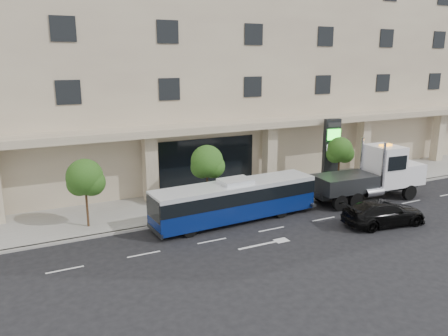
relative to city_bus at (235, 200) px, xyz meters
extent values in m
plane|color=black|center=(1.32, -0.76, -1.42)|extent=(120.00, 120.00, 0.00)
cube|color=gray|center=(1.32, 4.24, -1.35)|extent=(120.00, 6.00, 0.15)
cube|color=gray|center=(1.32, 1.24, -1.35)|extent=(120.00, 0.30, 0.15)
cube|color=tan|center=(1.32, 14.74, 8.58)|extent=(60.00, 15.00, 20.00)
cube|color=tan|center=(1.32, 6.04, 3.78)|extent=(60.00, 2.80, 0.50)
cube|color=black|center=(1.32, 7.21, 0.73)|extent=(8.00, 0.12, 4.00)
cube|color=tan|center=(-3.68, 6.04, 1.18)|extent=(0.90, 0.90, 4.90)
cube|color=tan|center=(6.32, 6.04, 1.18)|extent=(0.90, 0.90, 4.90)
cube|color=tan|center=(16.32, 6.04, 1.18)|extent=(0.90, 0.90, 4.90)
cube|color=tan|center=(26.32, 6.04, 1.18)|extent=(0.90, 0.90, 4.90)
cylinder|color=#422B19|center=(-8.68, 2.84, 0.13)|extent=(0.14, 0.14, 2.80)
sphere|color=#1A4413|center=(-8.68, 2.84, 1.85)|extent=(2.20, 2.20, 2.20)
sphere|color=#1A4413|center=(-8.33, 2.64, 1.53)|extent=(1.65, 1.65, 1.65)
sphere|color=#1A4413|center=(-8.98, 3.04, 1.45)|extent=(1.54, 1.54, 1.54)
cylinder|color=#422B19|center=(-0.68, 2.84, 0.20)|extent=(0.14, 0.14, 2.94)
sphere|color=#1A4413|center=(-0.68, 2.84, 2.00)|extent=(2.20, 2.20, 2.20)
sphere|color=#1A4413|center=(-0.33, 2.64, 1.67)|extent=(1.65, 1.65, 1.65)
sphere|color=#1A4413|center=(-0.98, 3.04, 1.58)|extent=(1.54, 1.54, 1.54)
cylinder|color=#422B19|center=(10.82, 2.84, 0.09)|extent=(0.14, 0.14, 2.73)
sphere|color=#1A4413|center=(10.82, 2.84, 1.77)|extent=(2.00, 2.00, 2.00)
sphere|color=#1A4413|center=(11.17, 2.64, 1.46)|extent=(1.50, 1.50, 1.50)
sphere|color=#1A4413|center=(10.52, 3.04, 1.38)|extent=(1.40, 1.40, 1.40)
cylinder|color=black|center=(-3.60, -1.16, -0.96)|extent=(0.93, 0.32, 0.92)
cylinder|color=black|center=(-3.70, 0.77, -0.96)|extent=(0.93, 0.32, 0.92)
cylinder|color=black|center=(2.98, -0.80, -0.96)|extent=(0.93, 0.32, 0.92)
cylinder|color=black|center=(2.88, 1.12, -0.96)|extent=(0.93, 0.32, 0.92)
cube|color=#081956|center=(0.01, 0.00, -0.55)|extent=(11.10, 2.87, 1.10)
cube|color=black|center=(0.01, 0.00, 0.41)|extent=(11.10, 2.91, 0.82)
cube|color=silver|center=(0.01, 0.00, 0.96)|extent=(11.10, 2.87, 0.27)
cube|color=silver|center=(0.01, 0.00, 1.24)|extent=(2.09, 1.57, 0.27)
cube|color=#2D3033|center=(-5.43, -0.29, -1.01)|extent=(0.26, 2.29, 0.27)
cube|color=#2D3033|center=(5.44, 0.29, -1.01)|extent=(0.26, 2.29, 0.27)
cube|color=#2D3033|center=(10.74, -0.56, -0.60)|extent=(8.76, 1.52, 0.41)
cube|color=white|center=(14.06, -0.75, 0.37)|extent=(2.18, 2.47, 1.54)
cube|color=silver|center=(15.09, -0.81, 0.37)|extent=(0.20, 2.05, 1.23)
cube|color=white|center=(12.02, -0.63, 1.09)|extent=(2.19, 2.68, 2.97)
cube|color=black|center=(12.99, -0.68, 1.55)|extent=(0.23, 2.26, 1.23)
cylinder|color=silver|center=(10.83, -1.69, 1.35)|extent=(0.19, 0.19, 3.48)
cylinder|color=silver|center=(10.96, 0.56, 1.35)|extent=(0.19, 0.19, 3.48)
cube|color=#2D3033|center=(8.54, -0.43, 0.17)|extent=(4.44, 2.70, 1.13)
cube|color=#2D3033|center=(6.08, -0.29, -0.45)|extent=(1.65, 0.38, 0.23)
cube|color=#2D3033|center=(5.47, -0.25, -0.86)|extent=(0.36, 1.86, 0.18)
cube|color=orange|center=(12.02, -0.63, 2.63)|extent=(0.94, 0.41, 0.14)
cylinder|color=black|center=(13.59, -1.80, -0.86)|extent=(1.14, 0.39, 1.13)
cylinder|color=black|center=(13.72, 0.35, -0.86)|extent=(1.14, 0.39, 1.13)
cylinder|color=black|center=(8.68, -1.51, -0.86)|extent=(1.14, 0.39, 1.13)
cylinder|color=black|center=(8.80, 0.63, -0.86)|extent=(1.14, 0.39, 1.13)
cylinder|color=black|center=(7.35, -1.44, -0.86)|extent=(1.14, 0.39, 1.13)
cylinder|color=black|center=(7.47, 0.71, -0.86)|extent=(1.14, 0.39, 1.13)
imported|color=black|center=(8.04, -4.69, -0.64)|extent=(5.66, 2.92, 1.57)
cube|color=black|center=(10.99, 4.08, 1.39)|extent=(1.39, 0.67, 5.32)
cube|color=#26E927|center=(10.99, 3.83, 2.81)|extent=(1.15, 0.27, 0.89)
cube|color=silver|center=(10.99, 3.83, 1.75)|extent=(1.15, 0.27, 0.53)
cube|color=#262628|center=(10.99, 3.83, 3.61)|extent=(1.15, 0.27, 0.35)
camera|label=1|loc=(-12.35, -23.39, 8.62)|focal=35.00mm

